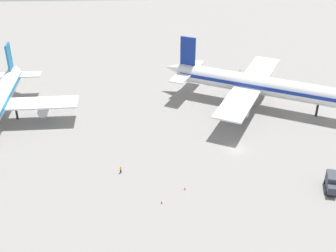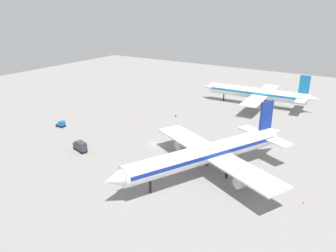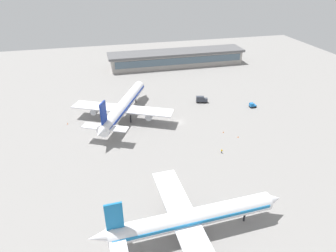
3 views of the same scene
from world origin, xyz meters
The scene contains 9 objects.
ground centered at (0.00, 0.00, 0.00)m, with size 288.00×288.00×0.00m, color gray.
airplane_at_gate centered at (14.20, 59.71, 5.66)m, with size 51.15×41.00×15.57m.
airplane_taxiing centered at (23.33, -9.14, 6.22)m, with size 43.52×52.35×17.10m.
baggage_tug centered at (-37.99, -5.68, 1.16)m, with size 3.33×2.41×2.30m.
catering_truck centered at (-15.98, -16.89, 1.70)m, with size 5.90×3.32×3.30m.
ground_crew_worker centered at (-8.33, 27.10, 0.85)m, with size 0.53×0.51×1.67m.
safety_cone_near_gate centered at (47.88, -9.59, 0.30)m, with size 0.44×0.44×0.60m, color #EA590C.
safety_cone_mid_apron centered at (-19.20, 18.38, 0.30)m, with size 0.44×0.44×0.60m, color #EA590C.
safety_cone_far_side centered at (-14.91, 13.42, 0.30)m, with size 0.44×0.44×0.60m, color #EA590C.
Camera 2 is at (55.61, -79.09, 42.35)m, focal length 34.66 mm.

